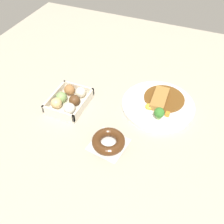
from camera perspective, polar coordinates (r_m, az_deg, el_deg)
ground_plane at (r=0.98m, az=0.28°, el=-0.31°), size 1.60×1.60×0.00m
curry_plate at (r=1.01m, az=10.32°, el=1.68°), size 0.28×0.28×0.07m
donut_box at (r=1.01m, az=-9.57°, el=2.59°), size 0.17×0.14×0.06m
chocolate_ring_donut at (r=0.87m, az=-0.78°, el=-6.58°), size 0.13×0.13×0.03m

